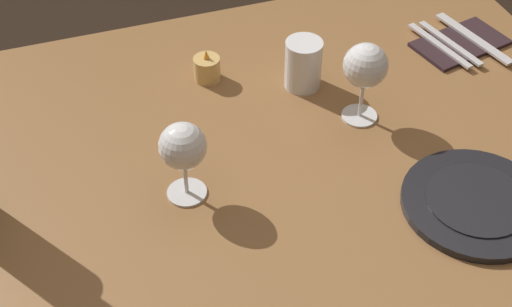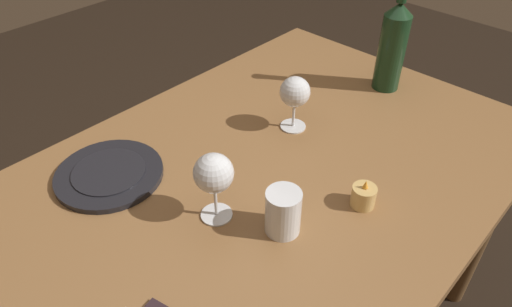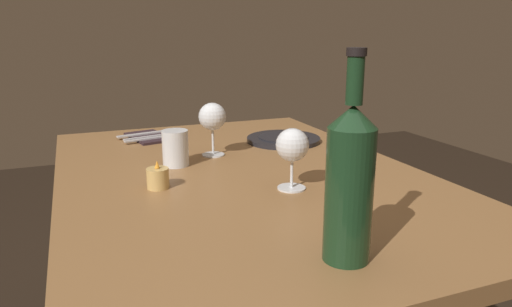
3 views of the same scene
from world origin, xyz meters
name	(u,v)px [view 3 (image 3 of 3)]	position (x,y,z in m)	size (l,w,h in m)	color
dining_table	(241,205)	(0.00, 0.00, 0.65)	(1.30, 0.90, 0.74)	olive
wine_glass_left	(212,118)	(0.19, 0.02, 0.85)	(0.08, 0.08, 0.16)	white
wine_glass_right	(292,147)	(-0.16, -0.07, 0.84)	(0.08, 0.08, 0.14)	white
wine_bottle	(350,181)	(-0.50, 0.00, 0.87)	(0.08, 0.08, 0.34)	#19381E
water_tumbler	(175,150)	(0.13, 0.14, 0.78)	(0.07, 0.07, 0.10)	white
votive_candle	(158,179)	(-0.04, 0.22, 0.76)	(0.05, 0.05, 0.07)	#DBB266
dinner_plate	(284,139)	(0.27, -0.25, 0.75)	(0.24, 0.24, 0.02)	black
folded_napkin	(149,137)	(0.48, 0.16, 0.74)	(0.21, 0.15, 0.01)	#2D1E23
fork_inner	(150,137)	(0.46, 0.16, 0.75)	(0.05, 0.18, 0.00)	silver
fork_outer	(151,138)	(0.43, 0.16, 0.75)	(0.05, 0.18, 0.00)	silver
table_knife	(147,133)	(0.51, 0.16, 0.75)	(0.06, 0.21, 0.00)	silver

